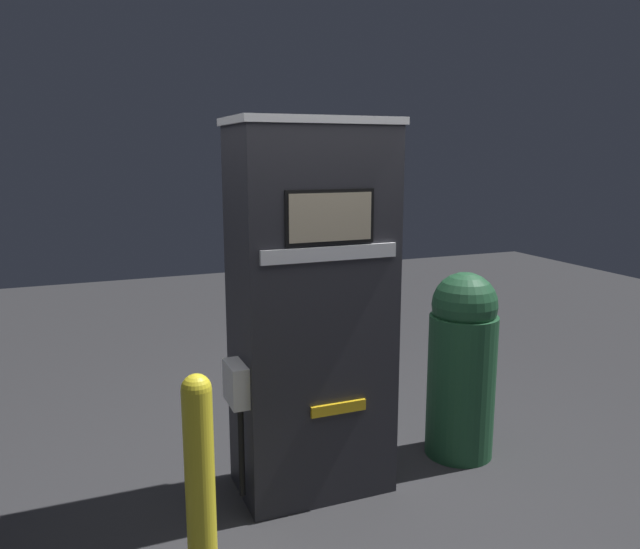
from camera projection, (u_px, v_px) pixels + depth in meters
name	position (u px, v px, depth m)	size (l,w,h in m)	color
ground_plane	(329.00, 506.00, 3.49)	(14.00, 14.00, 0.00)	#2D2D30
gas_pump	(311.00, 311.00, 3.52)	(0.96, 0.56, 2.13)	#28282D
safety_bollard	(200.00, 476.00, 2.78)	(0.13, 0.13, 1.01)	yellow
trash_bin	(462.00, 363.00, 3.99)	(0.44, 0.44, 1.21)	#1E4C2D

